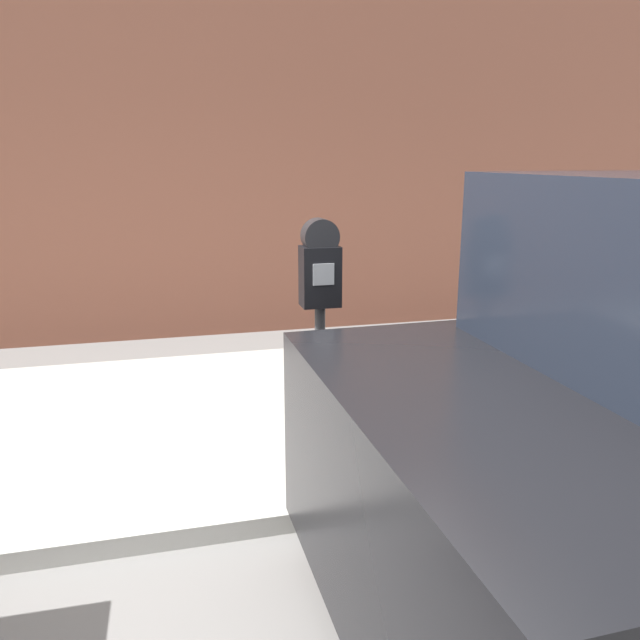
{
  "coord_description": "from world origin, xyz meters",
  "views": [
    {
      "loc": [
        -0.3,
        -1.96,
        1.86
      ],
      "look_at": [
        0.46,
        1.1,
        1.04
      ],
      "focal_mm": 35.0,
      "sensor_mm": 36.0,
      "label": 1
    }
  ],
  "objects": [
    {
      "name": "sidewalk",
      "position": [
        0.0,
        2.2,
        0.05
      ],
      "size": [
        24.0,
        2.8,
        0.11
      ],
      "color": "#ADAAA3",
      "rests_on": "ground_plane"
    },
    {
      "name": "building_facade",
      "position": [
        0.0,
        4.77,
        2.97
      ],
      "size": [
        24.0,
        0.3,
        5.95
      ],
      "color": "#935642",
      "rests_on": "ground_plane"
    },
    {
      "name": "parking_meter",
      "position": [
        0.46,
        1.09,
        1.19
      ],
      "size": [
        0.2,
        0.15,
        1.46
      ],
      "color": "#2D2D30",
      "rests_on": "sidewalk"
    }
  ]
}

